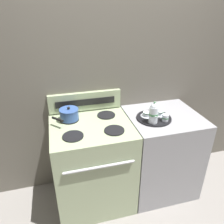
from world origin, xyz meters
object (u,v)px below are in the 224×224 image
Objects in this scene: stove at (93,164)px; serving_tray at (154,118)px; teapot at (154,113)px; saucepan at (69,114)px; teacup_right at (147,114)px; creamer_jug at (165,118)px; teacup_left at (159,113)px.

serving_tray is at bearing -2.88° from stove.
serving_tray is 1.59× the size of teapot.
saucepan is 0.76m from teacup_right.
teapot is at bearing -87.62° from teacup_right.
saucepan is (-0.18, 0.15, 0.52)m from stove.
creamer_jug is (0.87, -0.27, -0.02)m from saucepan.
teacup_left reaches higher than serving_tray.
serving_tray is 5.20× the size of creamer_jug.
teacup_right reaches higher than stove.
teacup_left and teacup_right have the same top height.
teacup_left is (0.13, 0.12, -0.08)m from teapot.
creamer_jug is (0.69, -0.12, 0.51)m from stove.
serving_tray is at bearing -154.87° from teacup_left.
stove is at bearing 170.08° from creamer_jug.
teacup_right is 0.18m from creamer_jug.
saucepan is at bearing 169.30° from teacup_right.
saucepan is 0.91m from creamer_jug.
stove is 7.67× the size of teacup_right.
saucepan reaches higher than creamer_jug.
teapot is 0.19m from teacup_left.
teacup_left is (0.87, -0.15, -0.03)m from saucepan.
saucepan is at bearing 160.11° from teapot.
saucepan reaches higher than serving_tray.
teapot reaches higher than teacup_left.
teapot is 0.15m from teacup_right.
teacup_right reaches higher than serving_tray.
saucepan reaches higher than teacup_left.
teacup_left is at bearing 44.56° from teapot.
stove is 3.66× the size of saucepan.
stove is 2.74× the size of serving_tray.
stove is at bearing 177.12° from serving_tray.
teacup_right is 1.86× the size of creamer_jug.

